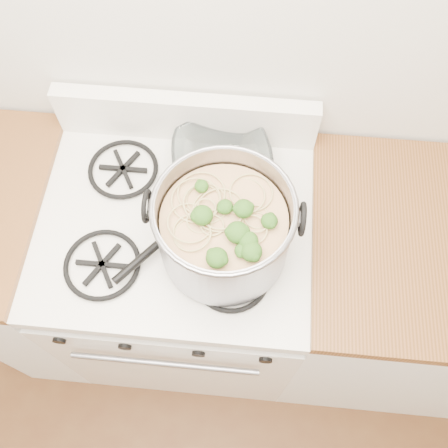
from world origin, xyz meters
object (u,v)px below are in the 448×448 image
gas_range (186,281)px  spatula (187,219)px  stock_pot (224,229)px  glass_bowl (222,165)px

gas_range → spatula: bearing=-3.1°
stock_pot → spatula: 0.16m
stock_pot → glass_bowl: size_ratio=3.34×
glass_bowl → gas_range: bearing=-123.5°
gas_range → spatula: (0.04, -0.00, 0.50)m
stock_pot → glass_bowl: stock_pot is taller
gas_range → spatula: 0.50m
stock_pot → glass_bowl: bearing=96.5°
stock_pot → spatula: (-0.11, 0.07, -0.09)m
gas_range → spatula: spatula is taller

